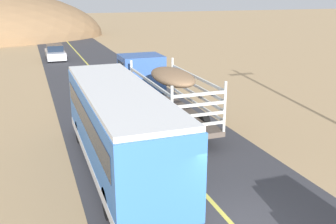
# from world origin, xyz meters

# --- Properties ---
(livestock_truck) EXTENTS (2.53, 9.70, 3.02)m
(livestock_truck) POSITION_xyz_m (1.22, 11.58, 1.79)
(livestock_truck) COLOR #3359A5
(livestock_truck) RESTS_ON road_surface
(bus) EXTENTS (2.54, 10.00, 3.21)m
(bus) POSITION_xyz_m (-2.21, 4.86, 1.75)
(bus) COLOR #3872C6
(bus) RESTS_ON road_surface
(car_far) EXTENTS (1.80, 4.40, 1.46)m
(car_far) POSITION_xyz_m (-2.61, 31.82, 0.69)
(car_far) COLOR silver
(car_far) RESTS_ON road_surface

